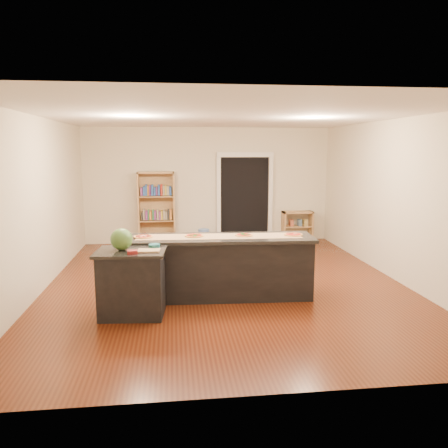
{
  "coord_description": "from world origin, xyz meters",
  "views": [
    {
      "loc": [
        -0.87,
        -7.19,
        2.27
      ],
      "look_at": [
        0.0,
        0.2,
        1.0
      ],
      "focal_mm": 35.0,
      "sensor_mm": 36.0,
      "label": 1
    }
  ],
  "objects": [
    {
      "name": "cutting_board",
      "position": [
        -1.21,
        -1.39,
        0.93
      ],
      "size": [
        0.31,
        0.21,
        0.02
      ],
      "primitive_type": "cube",
      "rotation": [
        0.0,
        0.0,
        -0.06
      ],
      "color": "tan",
      "rests_on": "side_counter"
    },
    {
      "name": "bookshelf",
      "position": [
        -1.26,
        3.29,
        0.88
      ],
      "size": [
        0.88,
        0.31,
        1.75
      ],
      "primitive_type": "cube",
      "color": "tan",
      "rests_on": "ground"
    },
    {
      "name": "package_red",
      "position": [
        -1.41,
        -1.51,
        0.94
      ],
      "size": [
        0.14,
        0.11,
        0.05
      ],
      "primitive_type": "cube",
      "rotation": [
        0.0,
        0.0,
        0.12
      ],
      "color": "maroon",
      "rests_on": "side_counter"
    },
    {
      "name": "pizza_a",
      "position": [
        -1.33,
        -0.59,
        0.97
      ],
      "size": [
        0.28,
        0.28,
        0.02
      ],
      "color": "tan",
      "rests_on": "kitchen_island"
    },
    {
      "name": "watermelon",
      "position": [
        -1.58,
        -1.27,
        1.07
      ],
      "size": [
        0.3,
        0.3,
        0.3
      ],
      "primitive_type": "sphere",
      "color": "#144214",
      "rests_on": "side_counter"
    },
    {
      "name": "package_teal",
      "position": [
        -1.14,
        -1.21,
        0.95
      ],
      "size": [
        0.16,
        0.16,
        0.06
      ],
      "primitive_type": "cylinder",
      "color": "#195966",
      "rests_on": "side_counter"
    },
    {
      "name": "kitchen_island",
      "position": [
        -0.18,
        -0.67,
        0.48
      ],
      "size": [
        2.89,
        0.78,
        0.95
      ],
      "rotation": [
        0.0,
        0.0,
        -0.05
      ],
      "color": "black",
      "rests_on": "ground"
    },
    {
      "name": "waste_bin",
      "position": [
        -0.15,
        3.08,
        0.19
      ],
      "size": [
        0.27,
        0.27,
        0.39
      ],
      "primitive_type": "cylinder",
      "color": "#5A80C9",
      "rests_on": "ground"
    },
    {
      "name": "side_counter",
      "position": [
        -1.45,
        -1.31,
        0.47
      ],
      "size": [
        0.93,
        0.68,
        0.92
      ],
      "rotation": [
        0.0,
        0.0,
        -0.08
      ],
      "color": "black",
      "rests_on": "ground"
    },
    {
      "name": "room",
      "position": [
        0.0,
        0.0,
        1.4
      ],
      "size": [
        6.0,
        7.0,
        2.8
      ],
      "color": "beige",
      "rests_on": "ground"
    },
    {
      "name": "pizza_c",
      "position": [
        0.21,
        -0.65,
        0.97
      ],
      "size": [
        0.27,
        0.27,
        0.02
      ],
      "color": "tan",
      "rests_on": "kitchen_island"
    },
    {
      "name": "kraft_paper",
      "position": [
        -0.18,
        -0.65,
        0.96
      ],
      "size": [
        2.53,
        0.57,
        0.0
      ],
      "primitive_type": "cube",
      "rotation": [
        0.0,
        0.0,
        -0.05
      ],
      "color": "tan",
      "rests_on": "kitchen_island"
    },
    {
      "name": "pizza_d",
      "position": [
        0.98,
        -0.7,
        0.97
      ],
      "size": [
        0.27,
        0.27,
        0.02
      ],
      "color": "tan",
      "rests_on": "kitchen_island"
    },
    {
      "name": "doorway",
      "position": [
        0.9,
        3.46,
        1.2
      ],
      "size": [
        1.4,
        0.09,
        2.21
      ],
      "color": "black",
      "rests_on": "room"
    },
    {
      "name": "pizza_b",
      "position": [
        -0.56,
        -0.61,
        0.97
      ],
      "size": [
        0.29,
        0.29,
        0.02
      ],
      "color": "tan",
      "rests_on": "kitchen_island"
    },
    {
      "name": "low_shelf",
      "position": [
        2.22,
        3.29,
        0.38
      ],
      "size": [
        0.75,
        0.32,
        0.75
      ],
      "primitive_type": "cube",
      "color": "tan",
      "rests_on": "ground"
    }
  ]
}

